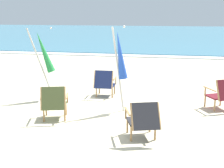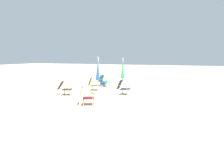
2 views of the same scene
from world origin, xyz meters
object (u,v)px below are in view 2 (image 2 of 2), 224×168
at_px(beach_chair_front_right, 123,87).
at_px(umbrella_furled_blue, 98,70).
at_px(cooler_box, 103,82).
at_px(beach_chair_far_center, 103,80).
at_px(beach_chair_front_left, 64,88).
at_px(beach_chair_back_right, 93,84).
at_px(umbrella_furled_green, 123,69).
at_px(beach_chair_back_left, 85,95).

xyz_separation_m(beach_chair_front_right, umbrella_furled_blue, (0.67, -1.20, 0.95)).
height_order(umbrella_furled_blue, cooler_box, umbrella_furled_blue).
xyz_separation_m(beach_chair_far_center, cooler_box, (-0.67, -0.31, -0.23)).
relative_size(beach_chair_far_center, cooler_box, 1.66).
relative_size(beach_chair_front_right, cooler_box, 1.65).
bearing_deg(cooler_box, beach_chair_front_left, -3.29).
bearing_deg(umbrella_furled_blue, beach_chair_back_right, -142.67).
distance_m(beach_chair_far_center, beach_chair_front_right, 3.45).
relative_size(beach_chair_far_center, beach_chair_back_right, 0.99).
bearing_deg(umbrella_furled_green, umbrella_furled_blue, -16.06).
bearing_deg(beach_chair_far_center, beach_chair_back_right, 3.79).
bearing_deg(beach_chair_back_right, beach_chair_far_center, -176.21).
height_order(beach_chair_front_left, cooler_box, beach_chair_front_left).
relative_size(beach_chair_front_right, beach_chair_front_left, 0.89).
bearing_deg(umbrella_furled_green, cooler_box, -127.91).
bearing_deg(beach_chair_back_right, beach_chair_back_left, 22.54).
height_order(beach_chair_front_right, umbrella_furled_green, umbrella_furled_green).
distance_m(beach_chair_back_left, umbrella_furled_blue, 2.73).
bearing_deg(cooler_box, umbrella_furled_green, 52.09).
xyz_separation_m(beach_chair_back_right, umbrella_furled_green, (-0.93, 1.66, 0.89)).
bearing_deg(beach_chair_front_right, umbrella_furled_blue, -60.87).
height_order(umbrella_furled_blue, umbrella_furled_green, umbrella_furled_blue).
bearing_deg(cooler_box, umbrella_furled_blue, 20.37).
bearing_deg(beach_chair_front_left, umbrella_furled_blue, 114.03).
height_order(beach_chair_far_center, beach_chair_front_left, beach_chair_far_center).
relative_size(beach_chair_front_left, cooler_box, 1.86).
relative_size(beach_chair_back_left, beach_chair_back_right, 1.05).
bearing_deg(umbrella_furled_blue, beach_chair_back_left, 12.98).
xyz_separation_m(beach_chair_front_right, beach_chair_back_right, (-0.66, -2.21, 0.00)).
relative_size(beach_chair_far_center, umbrella_furled_green, 0.40).
xyz_separation_m(beach_chair_far_center, umbrella_furled_blue, (3.21, 1.13, 0.95)).
bearing_deg(beach_chair_front_left, beach_chair_back_left, 52.82).
distance_m(beach_chair_front_right, cooler_box, 4.16).
bearing_deg(beach_chair_back_left, umbrella_furled_green, 179.10).
height_order(beach_chair_back_left, cooler_box, beach_chair_back_left).
height_order(beach_chair_back_left, beach_chair_front_left, beach_chair_back_left).
height_order(beach_chair_front_left, beach_chair_back_right, beach_chair_back_right).
bearing_deg(beach_chair_front_left, beach_chair_far_center, 171.78).
bearing_deg(beach_chair_back_left, beach_chair_far_center, -163.31).
height_order(beach_chair_far_center, beach_chair_back_right, beach_chair_back_right).
bearing_deg(umbrella_furled_green, beach_chair_front_left, -38.01).
distance_m(beach_chair_far_center, beach_chair_back_left, 5.95).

